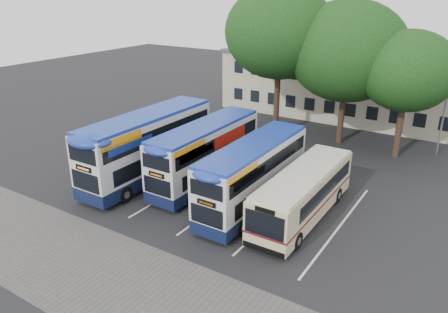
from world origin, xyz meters
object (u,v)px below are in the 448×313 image
tree_mid (348,51)px  tree_right (408,71)px  tree_left (280,32)px  bus_dd_mid (206,151)px  bus_single (304,191)px  lamp_post (448,91)px  bus_dd_left (149,143)px  bus_dd_right (254,172)px

tree_mid → tree_right: (4.76, -0.73, -0.96)m
tree_mid → tree_right: 4.91m
tree_left → tree_mid: size_ratio=1.10×
bus_dd_mid → bus_single: 7.41m
bus_dd_mid → lamp_post: bearing=48.8°
tree_mid → bus_dd_left: size_ratio=1.06×
bus_single → bus_dd_right: bearing=-171.1°
bus_dd_mid → bus_dd_right: bearing=-17.0°
tree_right → bus_dd_right: (-5.30, -13.20, -4.40)m
lamp_post → tree_left: 13.62m
tree_mid → bus_dd_left: (-8.55, -14.07, -5.07)m
tree_right → bus_single: bearing=-100.2°
bus_dd_left → bus_single: 11.06m
bus_dd_left → bus_dd_right: bus_dd_left is taller
tree_left → bus_dd_mid: tree_left is taller
bus_dd_right → tree_mid: bearing=87.8°
bus_single → tree_mid: bearing=100.4°
tree_mid → tree_right: size_ratio=1.20×
bus_single → lamp_post: bearing=71.6°
bus_dd_left → tree_mid: bearing=58.7°
lamp_post → tree_right: tree_right is taller
bus_dd_right → bus_single: bearing=8.9°
tree_left → tree_right: tree_left is taller
bus_dd_mid → bus_dd_right: bus_dd_mid is taller
bus_dd_mid → bus_dd_right: (4.33, -1.33, -0.03)m
tree_left → tree_mid: (5.44, 1.08, -1.26)m
tree_mid → bus_dd_mid: size_ratio=1.18×
tree_mid → bus_single: 14.92m
bus_dd_mid → tree_left: bearing=92.8°
tree_left → bus_dd_right: size_ratio=1.31×
tree_mid → bus_dd_right: 14.93m
tree_left → bus_dd_left: size_ratio=1.16×
tree_left → bus_dd_left: bearing=-103.5°
lamp_post → bus_dd_left: lamp_post is taller
lamp_post → tree_right: (-2.65, -2.16, 1.53)m
tree_left → bus_dd_mid: size_ratio=1.29×
bus_dd_left → bus_single: size_ratio=1.15×
tree_mid → bus_dd_mid: 14.52m
lamp_post → tree_mid: (-7.41, -1.43, 2.49)m
bus_single → bus_dd_left: bearing=-176.8°
tree_mid → bus_dd_right: bearing=-92.2°
tree_right → bus_dd_mid: tree_right is taller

